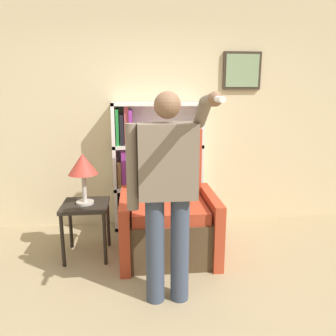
# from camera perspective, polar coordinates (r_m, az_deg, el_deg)

# --- Properties ---
(ground_plane) EXTENTS (14.00, 14.00, 0.00)m
(ground_plane) POSITION_cam_1_polar(r_m,az_deg,el_deg) (2.69, -0.44, -25.67)
(ground_plane) COLOR #9E8966
(wall_back) EXTENTS (8.00, 0.11, 2.80)m
(wall_back) POSITION_cam_1_polar(r_m,az_deg,el_deg) (4.14, -2.89, 9.16)
(wall_back) COLOR beige
(wall_back) RESTS_ON ground_plane
(bookcase) EXTENTS (1.09, 0.28, 1.57)m
(bookcase) POSITION_cam_1_polar(r_m,az_deg,el_deg) (4.07, -3.37, 0.14)
(bookcase) COLOR white
(bookcase) RESTS_ON ground_plane
(armchair) EXTENTS (0.98, 0.85, 1.30)m
(armchair) POSITION_cam_1_polar(r_m,az_deg,el_deg) (3.50, -0.05, -8.45)
(armchair) COLOR #4C3823
(armchair) RESTS_ON ground_plane
(person_standing) EXTENTS (0.59, 0.78, 1.69)m
(person_standing) POSITION_cam_1_polar(r_m,az_deg,el_deg) (2.51, -0.13, -3.37)
(person_standing) COLOR #384256
(person_standing) RESTS_ON ground_plane
(side_table) EXTENTS (0.46, 0.46, 0.58)m
(side_table) POSITION_cam_1_polar(r_m,az_deg,el_deg) (3.49, -14.14, -7.50)
(side_table) COLOR black
(side_table) RESTS_ON ground_plane
(table_lamp) EXTENTS (0.29, 0.29, 0.52)m
(table_lamp) POSITION_cam_1_polar(r_m,az_deg,el_deg) (3.36, -14.60, 0.30)
(table_lamp) COLOR #B7B2A8
(table_lamp) RESTS_ON side_table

